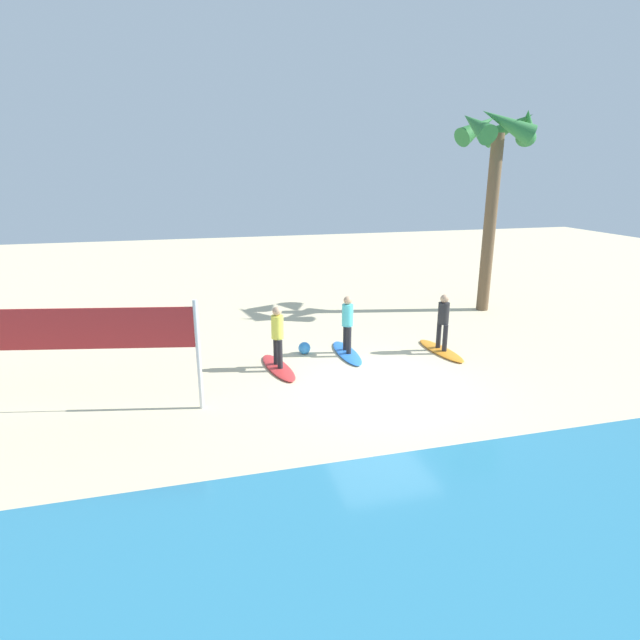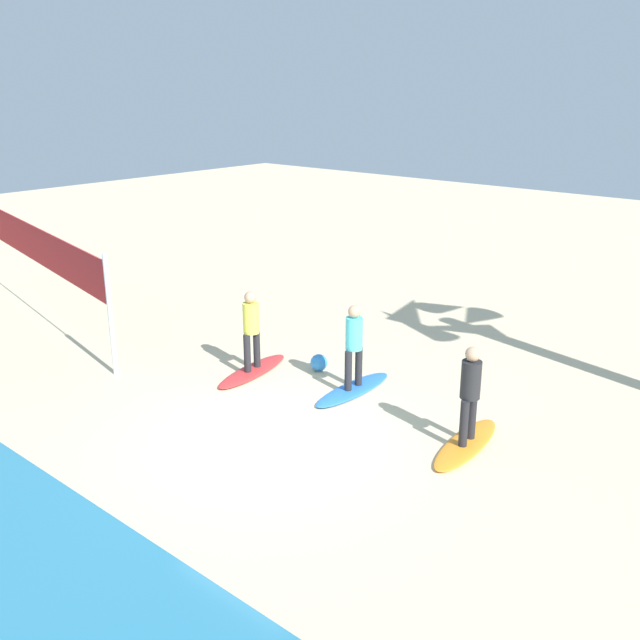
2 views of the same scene
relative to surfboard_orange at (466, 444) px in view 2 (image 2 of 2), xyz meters
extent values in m
plane|color=beige|center=(2.58, 1.92, -0.04)|extent=(60.00, 60.00, 0.00)
ellipsoid|color=orange|center=(0.00, 0.00, 0.00)|extent=(0.79, 2.15, 0.09)
cylinder|color=#232328|center=(-0.02, 0.16, 0.43)|extent=(0.14, 0.14, 0.78)
cylinder|color=#232328|center=(0.02, -0.16, 0.43)|extent=(0.14, 0.14, 0.78)
cylinder|color=#262628|center=(0.00, 0.00, 1.14)|extent=(0.32, 0.32, 0.62)
sphere|color=tan|center=(0.00, 0.00, 1.56)|extent=(0.24, 0.24, 0.24)
ellipsoid|color=blue|center=(2.73, -0.50, 0.00)|extent=(0.57, 2.10, 0.09)
cylinder|color=#232328|center=(2.73, -0.34, 0.43)|extent=(0.14, 0.14, 0.78)
cylinder|color=#232328|center=(2.73, -0.66, 0.43)|extent=(0.14, 0.14, 0.78)
cylinder|color=#4CC6D1|center=(2.73, -0.50, 1.14)|extent=(0.32, 0.32, 0.62)
sphere|color=tan|center=(2.73, -0.50, 1.56)|extent=(0.24, 0.24, 0.24)
ellipsoid|color=red|center=(4.84, 0.11, 0.00)|extent=(0.89, 2.16, 0.09)
cylinder|color=#232328|center=(4.82, 0.27, 0.43)|extent=(0.14, 0.14, 0.78)
cylinder|color=#232328|center=(4.87, -0.04, 0.43)|extent=(0.14, 0.14, 0.78)
cylinder|color=#E0E04C|center=(4.84, 0.11, 1.14)|extent=(0.32, 0.32, 0.62)
sphere|color=tan|center=(4.84, 0.11, 1.56)|extent=(0.24, 0.24, 0.24)
cylinder|color=silver|center=(6.90, 1.96, 1.21)|extent=(0.10, 0.10, 2.50)
cube|color=red|center=(11.31, 1.06, 1.85)|extent=(8.82, 1.83, 0.90)
sphere|color=#338CE5|center=(3.90, -0.86, 0.13)|extent=(0.35, 0.35, 0.35)
camera|label=1|loc=(6.95, 12.61, 5.07)|focal=28.44mm
camera|label=2|loc=(-4.90, 9.33, 5.58)|focal=39.83mm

